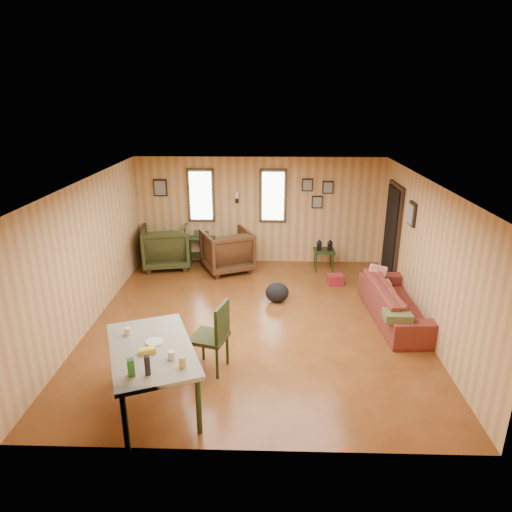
% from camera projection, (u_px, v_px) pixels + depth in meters
% --- Properties ---
extents(room, '(5.54, 6.04, 2.44)m').
position_uv_depth(room, '(266.00, 250.00, 7.66)').
color(room, brown).
rests_on(room, ground).
extents(sofa, '(0.77, 2.21, 0.85)m').
position_uv_depth(sofa, '(399.00, 296.00, 7.76)').
color(sofa, maroon).
rests_on(sofa, ground).
extents(recliner_brown, '(1.27, 1.23, 1.00)m').
position_uv_depth(recliner_brown, '(227.00, 249.00, 9.92)').
color(recliner_brown, '#442814').
rests_on(recliner_brown, ground).
extents(recliner_green, '(1.17, 1.12, 1.04)m').
position_uv_depth(recliner_green, '(166.00, 245.00, 10.14)').
color(recliner_green, '#2D3116').
rests_on(recliner_green, ground).
extents(end_table, '(0.61, 0.56, 0.75)m').
position_uv_depth(end_table, '(203.00, 244.00, 10.49)').
color(end_table, '#203417').
rests_on(end_table, ground).
extents(side_table, '(0.45, 0.45, 0.72)m').
position_uv_depth(side_table, '(324.00, 249.00, 9.94)').
color(side_table, '#203417').
rests_on(side_table, ground).
extents(cooler, '(0.34, 0.27, 0.22)m').
position_uv_depth(cooler, '(335.00, 280.00, 9.28)').
color(cooler, maroon).
rests_on(cooler, ground).
extents(backpack, '(0.45, 0.34, 0.38)m').
position_uv_depth(backpack, '(277.00, 293.00, 8.49)').
color(backpack, black).
rests_on(backpack, ground).
extents(sofa_pillows, '(0.41, 1.74, 0.36)m').
position_uv_depth(sofa_pillows, '(387.00, 296.00, 7.61)').
color(sofa_pillows, '#4D552F').
rests_on(sofa_pillows, sofa).
extents(dining_table, '(1.46, 1.82, 1.04)m').
position_uv_depth(dining_table, '(152.00, 354.00, 5.48)').
color(dining_table, gray).
rests_on(dining_table, ground).
extents(dining_chair, '(0.58, 0.58, 1.03)m').
position_uv_depth(dining_chair, '(214.00, 333.00, 6.26)').
color(dining_chair, '#2D3116').
rests_on(dining_chair, ground).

